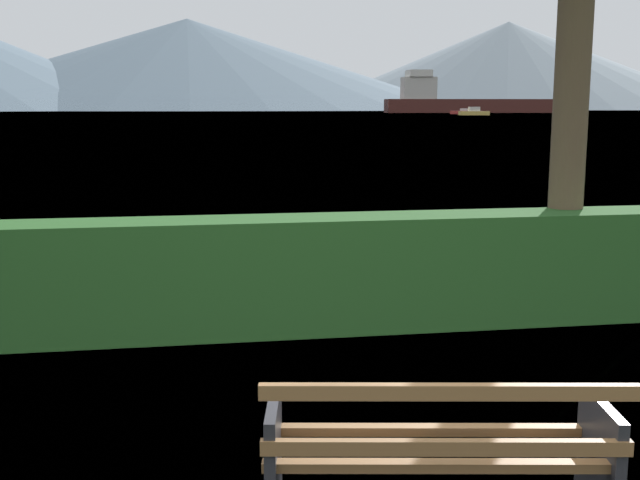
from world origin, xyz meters
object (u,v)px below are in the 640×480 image
park_bench (438,458)px  sailboat_mid (466,112)px  cargo_ship_large (461,101)px  fishing_boat_near (474,112)px

park_bench → sailboat_mid: sailboat_mid is taller
park_bench → sailboat_mid: size_ratio=0.19×
park_bench → cargo_ship_large: size_ratio=0.03×
cargo_ship_large → sailboat_mid: cargo_ship_large is taller
park_bench → fishing_boat_near: bearing=69.4°
park_bench → fishing_boat_near: fishing_boat_near is taller
sailboat_mid → fishing_boat_near: bearing=-106.5°
fishing_boat_near → sailboat_mid: fishing_boat_near is taller
cargo_ship_large → fishing_boat_near: (-25.31, -80.40, -3.35)m
cargo_ship_large → fishing_boat_near: cargo_ship_large is taller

